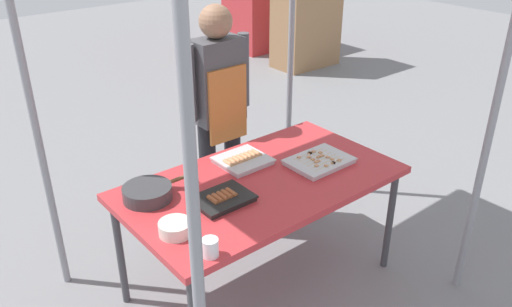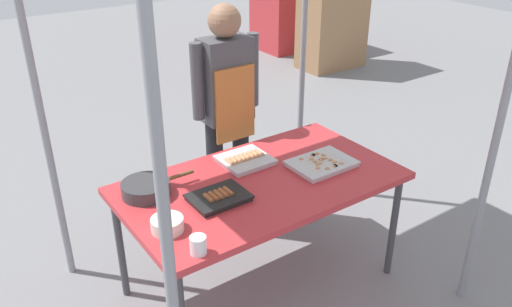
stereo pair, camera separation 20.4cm
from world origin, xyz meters
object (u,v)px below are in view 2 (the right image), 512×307
(tray_pork_links, at_px, (245,160))
(drink_cup_near_edge, at_px, (198,245))
(tray_grilled_sausages, at_px, (219,197))
(stall_table, at_px, (261,188))
(tray_meat_skewers, at_px, (322,164))
(neighbor_stall_right, at_px, (334,2))
(vendor_woman, at_px, (227,101))
(cooking_wok, at_px, (146,188))
(condiment_bowl, at_px, (167,224))

(tray_pork_links, bearing_deg, drink_cup_near_edge, -137.31)
(tray_grilled_sausages, bearing_deg, stall_table, 8.83)
(tray_meat_skewers, relative_size, neighbor_stall_right, 0.21)
(vendor_woman, bearing_deg, neighbor_stall_right, -143.04)
(tray_pork_links, bearing_deg, cooking_wok, -179.86)
(cooking_wok, distance_m, neighbor_stall_right, 4.99)
(stall_table, distance_m, drink_cup_near_edge, 0.74)
(condiment_bowl, distance_m, drink_cup_near_edge, 0.25)
(drink_cup_near_edge, bearing_deg, neighbor_stall_right, 41.05)
(tray_meat_skewers, relative_size, condiment_bowl, 2.34)
(vendor_woman, height_order, neighbor_stall_right, neighbor_stall_right)
(cooking_wok, bearing_deg, stall_table, -20.83)
(condiment_bowl, xyz_separation_m, vendor_woman, (0.90, 0.89, 0.16))
(stall_table, distance_m, condiment_bowl, 0.68)
(neighbor_stall_right, bearing_deg, tray_grilled_sausages, -139.52)
(tray_pork_links, xyz_separation_m, condiment_bowl, (-0.70, -0.37, 0.01))
(stall_table, distance_m, cooking_wok, 0.65)
(cooking_wok, xyz_separation_m, drink_cup_near_edge, (-0.02, -0.61, 0.00))
(stall_table, xyz_separation_m, neighbor_stall_right, (3.44, 3.15, 0.19))
(tray_meat_skewers, relative_size, vendor_woman, 0.24)
(stall_table, relative_size, drink_cup_near_edge, 17.99)
(tray_pork_links, xyz_separation_m, cooking_wok, (-0.65, -0.00, 0.02))
(drink_cup_near_edge, relative_size, vendor_woman, 0.06)
(stall_table, relative_size, cooking_wok, 3.77)
(tray_grilled_sausages, bearing_deg, vendor_woman, 55.15)
(tray_grilled_sausages, xyz_separation_m, tray_pork_links, (0.36, 0.28, 0.00))
(tray_grilled_sausages, height_order, drink_cup_near_edge, drink_cup_near_edge)
(stall_table, bearing_deg, cooking_wok, 159.17)
(tray_meat_skewers, height_order, neighbor_stall_right, neighbor_stall_right)
(tray_meat_skewers, bearing_deg, tray_pork_links, 139.57)
(drink_cup_near_edge, height_order, neighbor_stall_right, neighbor_stall_right)
(condiment_bowl, xyz_separation_m, drink_cup_near_edge, (0.04, -0.24, 0.01))
(condiment_bowl, bearing_deg, neighbor_stall_right, 38.80)
(drink_cup_near_edge, xyz_separation_m, neighbor_stall_right, (4.06, 3.54, 0.09))
(tray_pork_links, height_order, neighbor_stall_right, neighbor_stall_right)
(condiment_bowl, relative_size, neighbor_stall_right, 0.09)
(tray_grilled_sausages, bearing_deg, condiment_bowl, -165.05)
(tray_meat_skewers, xyz_separation_m, neighbor_stall_right, (3.04, 3.22, 0.12))
(tray_grilled_sausages, xyz_separation_m, cooking_wok, (-0.29, 0.28, 0.02))
(cooking_wok, bearing_deg, vendor_woman, 31.59)
(cooking_wok, bearing_deg, neighbor_stall_right, 35.89)
(condiment_bowl, xyz_separation_m, neighbor_stall_right, (4.10, 3.29, 0.10))
(tray_pork_links, bearing_deg, stall_table, -100.82)
(neighbor_stall_right, bearing_deg, tray_meat_skewers, -133.34)
(tray_pork_links, distance_m, condiment_bowl, 0.80)
(vendor_woman, xyz_separation_m, neighbor_stall_right, (3.20, 2.40, -0.06))
(tray_pork_links, bearing_deg, tray_meat_skewers, -40.43)
(tray_grilled_sausages, xyz_separation_m, neighbor_stall_right, (3.75, 3.20, 0.12))
(tray_meat_skewers, distance_m, neighbor_stall_right, 4.43)
(tray_meat_skewers, distance_m, tray_pork_links, 0.46)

